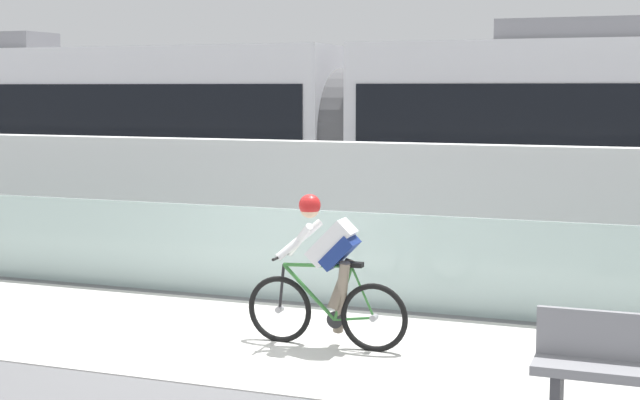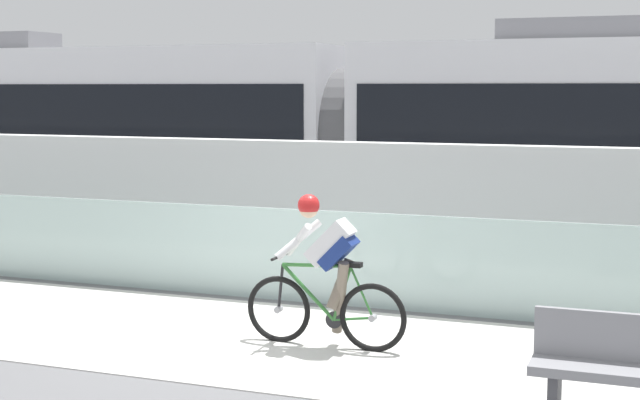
# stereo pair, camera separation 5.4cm
# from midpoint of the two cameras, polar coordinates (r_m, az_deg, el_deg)

# --- Properties ---
(ground_plane) EXTENTS (200.00, 200.00, 0.00)m
(ground_plane) POSITION_cam_midpoint_polar(r_m,az_deg,el_deg) (10.17, -4.14, -8.54)
(ground_plane) COLOR slate
(bike_path_deck) EXTENTS (32.00, 3.20, 0.01)m
(bike_path_deck) POSITION_cam_midpoint_polar(r_m,az_deg,el_deg) (10.17, -4.14, -8.51)
(bike_path_deck) COLOR silver
(bike_path_deck) RESTS_ON ground
(glass_parapet) EXTENTS (32.00, 0.05, 1.18)m
(glass_parapet) POSITION_cam_midpoint_polar(r_m,az_deg,el_deg) (11.71, -0.42, -3.50)
(glass_parapet) COLOR #ADC6C1
(glass_parapet) RESTS_ON ground
(concrete_barrier_wall) EXTENTS (32.00, 0.36, 1.94)m
(concrete_barrier_wall) POSITION_cam_midpoint_polar(r_m,az_deg,el_deg) (13.33, 2.31, -0.59)
(concrete_barrier_wall) COLOR white
(concrete_barrier_wall) RESTS_ON ground
(tram_rail_near) EXTENTS (32.00, 0.08, 0.01)m
(tram_rail_near) POSITION_cam_midpoint_polar(r_m,az_deg,el_deg) (15.83, 5.07, -2.95)
(tram_rail_near) COLOR #595654
(tram_rail_near) RESTS_ON ground
(tram_rail_far) EXTENTS (32.00, 0.08, 0.01)m
(tram_rail_far) POSITION_cam_midpoint_polar(r_m,az_deg,el_deg) (17.20, 6.33, -2.18)
(tram_rail_far) COLOR #595654
(tram_rail_far) RESTS_ON ground
(tram) EXTENTS (22.56, 2.54, 3.81)m
(tram) POSITION_cam_midpoint_polar(r_m,az_deg,el_deg) (16.64, 1.87, 4.10)
(tram) COLOR silver
(tram) RESTS_ON ground
(cyclist_on_bike) EXTENTS (1.77, 0.58, 1.61)m
(cyclist_on_bike) POSITION_cam_midpoint_polar(r_m,az_deg,el_deg) (9.69, 0.25, -4.55)
(cyclist_on_bike) COLOR black
(cyclist_on_bike) RESTS_ON ground
(bench) EXTENTS (1.60, 0.45, 0.89)m
(bench) POSITION_cam_midpoint_polar(r_m,az_deg,el_deg) (7.96, 18.60, -9.72)
(bench) COLOR gray
(bench) RESTS_ON ground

